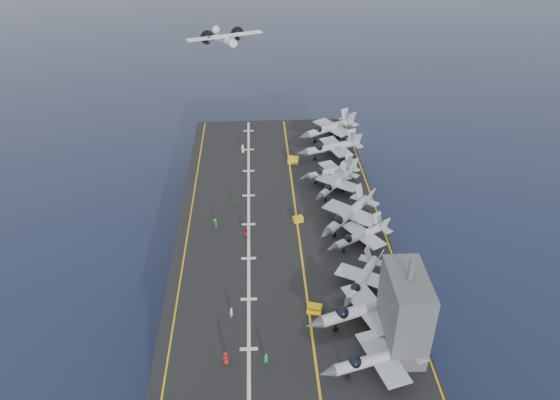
{
  "coord_description": "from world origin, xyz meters",
  "views": [
    {
      "loc": [
        -4.27,
        -82.53,
        68.5
      ],
      "look_at": [
        0.0,
        4.0,
        13.0
      ],
      "focal_mm": 35.0,
      "sensor_mm": 36.0,
      "label": 1
    }
  ],
  "objects_px": {
    "island_superstructure": "(405,304)",
    "fighter_jet_0": "(377,358)",
    "tow_cart_a": "(314,309)",
    "transport_plane": "(225,41)"
  },
  "relations": [
    {
      "from": "island_superstructure",
      "to": "transport_plane",
      "type": "height_order",
      "value": "transport_plane"
    },
    {
      "from": "transport_plane",
      "to": "fighter_jet_0",
      "type": "bearing_deg",
      "value": -76.04
    },
    {
      "from": "island_superstructure",
      "to": "fighter_jet_0",
      "type": "bearing_deg",
      "value": -132.7
    },
    {
      "from": "tow_cart_a",
      "to": "fighter_jet_0",
      "type": "bearing_deg",
      "value": -58.21
    },
    {
      "from": "tow_cart_a",
      "to": "transport_plane",
      "type": "height_order",
      "value": "transport_plane"
    },
    {
      "from": "fighter_jet_0",
      "to": "transport_plane",
      "type": "xyz_separation_m",
      "value": [
        -22.02,
        88.56,
        15.76
      ]
    },
    {
      "from": "fighter_jet_0",
      "to": "tow_cart_a",
      "type": "distance_m",
      "value": 13.43
    },
    {
      "from": "tow_cart_a",
      "to": "transport_plane",
      "type": "xyz_separation_m",
      "value": [
        -15.01,
        77.25,
        17.64
      ]
    },
    {
      "from": "island_superstructure",
      "to": "transport_plane",
      "type": "xyz_separation_m",
      "value": [
        -26.22,
        84.01,
        10.78
      ]
    },
    {
      "from": "island_superstructure",
      "to": "transport_plane",
      "type": "bearing_deg",
      "value": 107.33
    }
  ]
}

